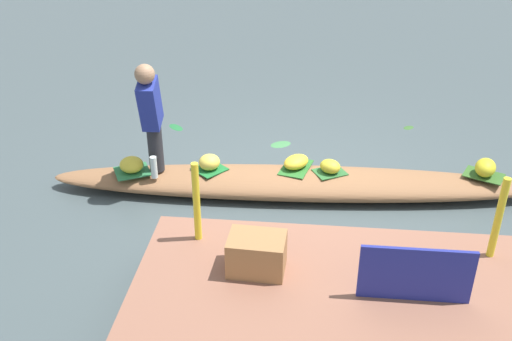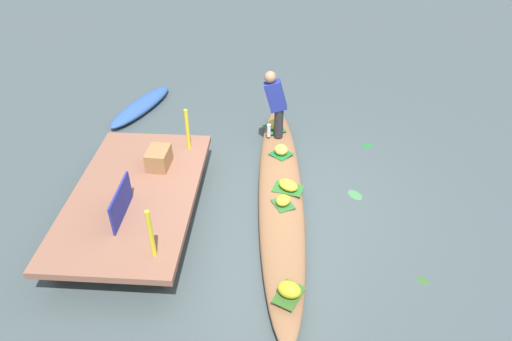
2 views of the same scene
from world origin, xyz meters
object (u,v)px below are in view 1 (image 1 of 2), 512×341
Objects in this scene: vendor_person at (151,112)px; banana_bunch_1 at (330,166)px; banana_bunch_0 at (485,168)px; banana_bunch_2 at (296,162)px; produce_crate at (257,254)px; banana_bunch_4 at (209,162)px; market_banner at (416,275)px; vendor_boat at (295,183)px; banana_bunch_3 at (132,165)px; water_bottle at (154,167)px.

banana_bunch_1 is at bearing -174.36° from vendor_person.
banana_bunch_2 is (2.01, 0.03, -0.02)m from banana_bunch_0.
produce_crate reaches higher than banana_bunch_2.
banana_bunch_0 is 2.95m from banana_bunch_4.
banana_bunch_1 is 1.98m from vendor_person.
market_banner is at bearing 64.76° from banana_bunch_0.
banana_bunch_1 is 1.31m from banana_bunch_4.
vendor_person is (3.51, 0.28, 0.61)m from banana_bunch_0.
banana_bunch_4 is at bearing -48.63° from market_banner.
market_banner reaches higher than vendor_boat.
banana_bunch_3 reaches higher than banana_bunch_1.
banana_bunch_1 is 2.06m from produce_crate.
market_banner is 1.85× the size of produce_crate.
water_bottle is at bearing -37.98° from market_banner.
vendor_person is (1.50, 0.25, 0.63)m from banana_bunch_2.
vendor_boat is at bearing -178.98° from banana_bunch_4.
banana_bunch_0 is 3.52m from water_bottle.
market_banner is at bearing 143.65° from banana_bunch_3.
water_bottle is at bearing 160.79° from banana_bunch_3.
banana_bunch_3 is 0.59× the size of produce_crate.
banana_bunch_0 reaches higher than banana_bunch_2.
vendor_person is 5.15× the size of water_bottle.
banana_bunch_0 is 1.10× the size of banana_bunch_3.
market_banner reaches higher than banana_bunch_1.
banana_bunch_0 is 1.24× the size of banana_bunch_1.
vendor_person is at bearing 4.63° from banana_bunch_0.
banana_bunch_2 is 0.73× the size of produce_crate.
vendor_boat is 23.18× the size of banana_bunch_1.
produce_crate reaches higher than banana_bunch_3.
produce_crate is at bearing 131.07° from banana_bunch_3.
vendor_person is at bearing -84.66° from water_bottle.
water_bottle is at bearing 6.36° from banana_bunch_0.
banana_bunch_0 is 0.35× the size of market_banner.
banana_bunch_4 reaches higher than banana_bunch_2.
banana_bunch_0 is at bearing -179.15° from banana_bunch_2.
banana_bunch_1 is at bearing -176.65° from vendor_boat.
banana_bunch_3 is at bearing 2.30° from vendor_person.
market_banner is (1.07, 2.28, 0.30)m from banana_bunch_0.
vendor_boat is 22.02× the size of water_bottle.
market_banner is at bearing 104.59° from banana_bunch_1.
vendor_boat is at bearing -66.41° from market_banner.
vendor_person reaches higher than banana_bunch_3.
produce_crate is (1.17, -0.23, -0.07)m from market_banner.
produce_crate is at bearing 72.94° from banana_bunch_1.
market_banner is (-2.42, 1.89, 0.28)m from water_bottle.
market_banner is (-0.94, 2.14, 0.52)m from vendor_boat.
banana_bunch_0 is at bearing -175.53° from banana_bunch_3.
market_banner is at bearing 142.06° from water_bottle.
market_banner is at bearing 131.41° from banana_bunch_4.
banana_bunch_1 is (1.64, 0.10, -0.02)m from banana_bunch_0.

